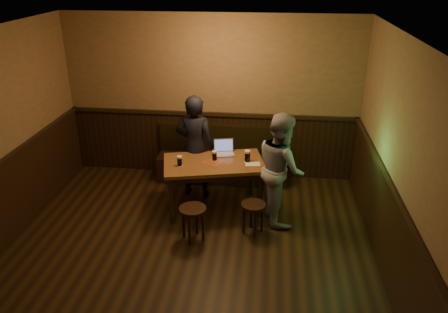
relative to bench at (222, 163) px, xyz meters
The scene contains 12 objects.
room 2.69m from the bench, 94.59° to the right, with size 5.04×6.04×2.84m.
bench is the anchor object (origin of this frame).
pub_table 1.06m from the bench, 90.00° to the right, with size 1.64×1.17×0.80m.
stool_left 1.87m from the bench, 95.27° to the right, with size 0.43×0.43×0.50m.
stool_right 1.73m from the bench, 68.36° to the right, with size 0.42×0.42×0.46m.
pint_left 1.39m from the bench, 112.04° to the right, with size 0.10×0.10×0.15m.
pint_mid 1.09m from the bench, 89.74° to the right, with size 0.10×0.10×0.15m.
pint_right 1.19m from the bench, 61.60° to the right, with size 0.11×0.11×0.18m.
laptop 0.87m from the bench, 79.98° to the right, with size 0.36×0.31×0.22m.
menu 1.26m from the bench, 59.98° to the right, with size 0.22×0.15×0.00m, color silver.
person_suit 0.87m from the bench, 120.59° to the right, with size 0.62×0.41×1.70m, color black.
person_grey 1.61m from the bench, 49.38° to the right, with size 0.80×0.62×1.65m, color gray.
Camera 1 is at (1.02, -4.10, 3.55)m, focal length 35.00 mm.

